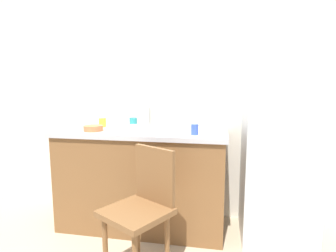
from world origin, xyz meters
TOP-DOWN VIEW (x-y plane):
  - back_wall at (0.00, 1.00)m, footprint 4.80×0.10m
  - cabinet_base at (-0.30, 0.65)m, footprint 1.49×0.60m
  - countertop at (-0.30, 0.65)m, footprint 1.53×0.64m
  - faucet at (-0.30, 0.90)m, footprint 0.02×0.02m
  - refrigerator at (0.90, 0.66)m, footprint 0.58×0.58m
  - chair at (-0.11, -0.01)m, footprint 0.55×0.55m
  - dish_tray at (-0.26, 0.56)m, footprint 0.28×0.20m
  - terracotta_bowl at (-0.71, 0.52)m, footprint 0.17×0.17m
  - cup_yellow at (-0.73, 0.76)m, footprint 0.07×0.07m
  - cup_blue at (0.20, 0.49)m, footprint 0.06×0.06m
  - cup_teal at (-0.43, 0.83)m, footprint 0.07×0.07m
  - cup_white at (-0.58, 0.70)m, footprint 0.06×0.06m

SIDE VIEW (x-z plane):
  - cabinet_base at x=-0.30m, z-range 0.00..0.88m
  - chair at x=-0.11m, z-range 0.05..0.94m
  - refrigerator at x=0.90m, z-range 0.00..1.20m
  - countertop at x=-0.30m, z-range 0.88..0.92m
  - terracotta_bowl at x=-0.71m, z-range 0.92..0.97m
  - dish_tray at x=-0.26m, z-range 0.92..0.97m
  - cup_yellow at x=-0.73m, z-range 0.92..1.00m
  - cup_blue at x=0.20m, z-range 0.92..1.00m
  - cup_teal at x=-0.43m, z-range 0.92..1.00m
  - cup_white at x=-0.58m, z-range 0.92..1.03m
  - faucet at x=-0.30m, z-range 0.92..1.18m
  - back_wall at x=0.00m, z-range 0.00..2.47m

